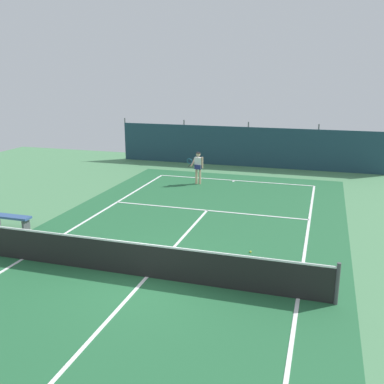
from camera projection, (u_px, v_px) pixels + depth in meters
name	position (u px, v px, depth m)	size (l,w,h in m)	color
ground_plane	(147.00, 277.00, 12.15)	(36.00, 36.00, 0.00)	#4C8456
court_surface	(147.00, 277.00, 12.15)	(11.02, 26.60, 0.01)	#236038
tennis_net	(147.00, 260.00, 12.02)	(10.12, 0.10, 1.10)	black
back_fence	(249.00, 154.00, 26.94)	(16.30, 0.98, 2.70)	#1E3D4C
tennis_player	(198.00, 166.00, 22.19)	(0.78, 0.71, 1.64)	#D8AD8C
tennis_ball_near_player	(250.00, 252.00, 13.79)	(0.07, 0.07, 0.07)	#CCDB33
parked_car	(248.00, 145.00, 29.22)	(2.29, 4.34, 1.68)	silver
courtside_bench	(10.00, 219.00, 15.89)	(1.60, 0.40, 0.49)	#335184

